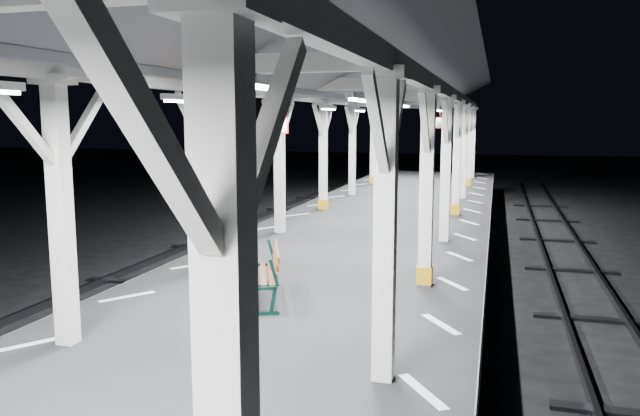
% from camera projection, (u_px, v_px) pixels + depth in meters
% --- Properties ---
extents(ground, '(120.00, 120.00, 0.00)m').
position_uv_depth(ground, '(274.00, 374.00, 9.35)').
color(ground, black).
rests_on(ground, ground).
extents(platform, '(6.00, 50.00, 1.00)m').
position_uv_depth(platform, '(273.00, 342.00, 9.28)').
color(platform, black).
rests_on(platform, ground).
extents(hazard_stripes_left, '(1.00, 48.00, 0.01)m').
position_uv_depth(hazard_stripes_left, '(127.00, 297.00, 9.86)').
color(hazard_stripes_left, silver).
rests_on(hazard_stripes_left, platform).
extents(hazard_stripes_right, '(1.00, 48.00, 0.01)m').
position_uv_depth(hazard_stripes_right, '(441.00, 324.00, 8.54)').
color(hazard_stripes_right, silver).
rests_on(hazard_stripes_right, platform).
extents(track_right, '(2.20, 60.00, 0.16)m').
position_uv_depth(track_right, '(640.00, 411.00, 7.99)').
color(track_right, '#2D2D33').
rests_on(track_right, ground).
extents(canopy, '(5.40, 49.00, 4.65)m').
position_uv_depth(canopy, '(270.00, 64.00, 8.68)').
color(canopy, silver).
rests_on(canopy, platform).
extents(bench_mid, '(1.08, 1.64, 0.83)m').
position_uv_depth(bench_mid, '(265.00, 273.00, 9.62)').
color(bench_mid, black).
rests_on(bench_mid, platform).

